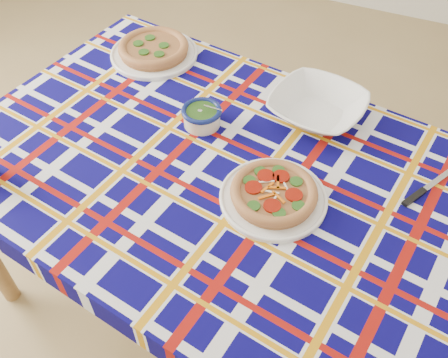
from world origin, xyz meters
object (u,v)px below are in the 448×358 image
at_px(pesto_bowl, 202,115).
at_px(serving_bowl, 317,107).
at_px(dining_table, 229,190).
at_px(main_focaccia_plate, 274,193).

relative_size(pesto_bowl, serving_bowl, 0.43).
height_order(dining_table, main_focaccia_plate, main_focaccia_plate).
bearing_deg(pesto_bowl, serving_bowl, 29.96).
xyz_separation_m(main_focaccia_plate, serving_bowl, (0.01, 0.36, 0.01)).
height_order(dining_table, serving_bowl, serving_bowl).
xyz_separation_m(main_focaccia_plate, pesto_bowl, (-0.29, 0.19, 0.01)).
height_order(main_focaccia_plate, serving_bowl, serving_bowl).
height_order(pesto_bowl, serving_bowl, pesto_bowl).
relative_size(main_focaccia_plate, pesto_bowl, 2.40).
bearing_deg(serving_bowl, pesto_bowl, -150.04).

